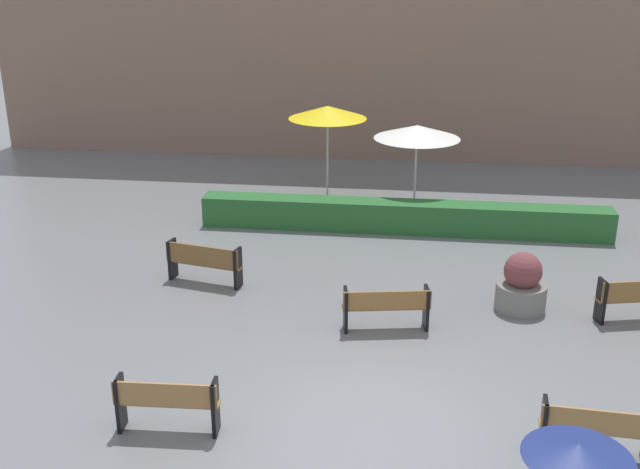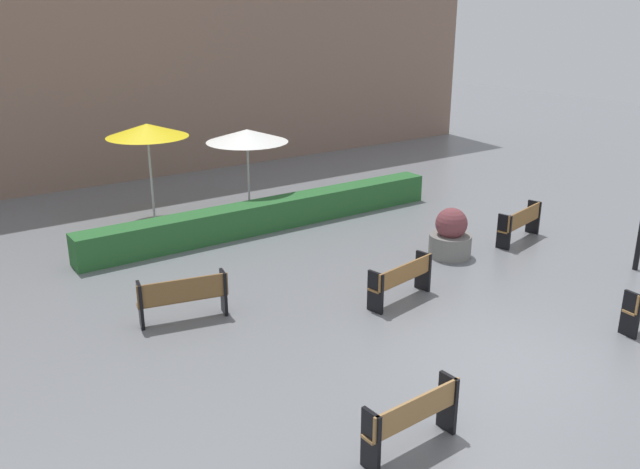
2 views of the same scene
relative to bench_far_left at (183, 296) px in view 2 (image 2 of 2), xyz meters
name	(u,v)px [view 2 (image 2 of 2)]	position (x,y,z in m)	size (l,w,h in m)	color
ground_plane	(513,363)	(3.86, -4.60, -0.52)	(60.00, 60.00, 0.00)	slate
bench_far_left	(183,296)	(0.00, 0.00, 0.00)	(1.70, 0.67, 0.88)	brown
bench_mid_center	(402,278)	(3.95, -1.66, -0.02)	(1.67, 0.64, 0.83)	olive
bench_far_right	(521,222)	(8.79, -0.66, 0.00)	(1.74, 0.72, 0.87)	olive
bench_near_left	(413,417)	(0.91, -5.34, 0.00)	(1.55, 0.40, 0.87)	#9E7242
planter_pot	(451,236)	(6.56, -0.43, -0.01)	(1.00, 1.00, 1.19)	slate
patio_umbrella_yellow	(147,130)	(1.90, 6.34, 1.96)	(2.19, 2.19, 2.66)	silver
patio_umbrella_white	(247,136)	(4.39, 5.38, 1.70)	(2.29, 2.29, 2.40)	silver
hedge_strip	(270,214)	(4.14, 3.80, -0.13)	(10.27, 0.70, 0.77)	#28602D
building_facade	(142,31)	(3.86, 11.40, 4.31)	(28.00, 1.20, 9.66)	#846656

